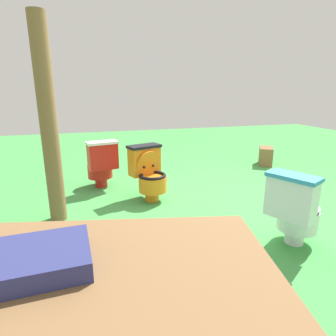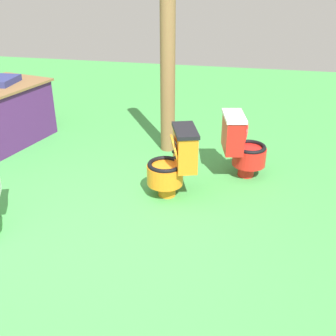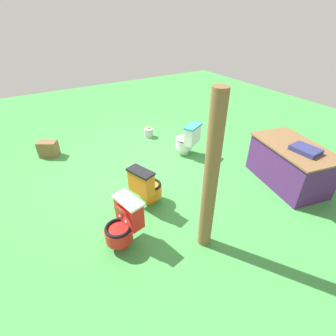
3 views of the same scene
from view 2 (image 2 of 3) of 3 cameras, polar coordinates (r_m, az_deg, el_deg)
The scene contains 4 objects.
ground at distance 3.62m, azimuth -9.38°, elevation -10.17°, with size 14.00×14.00×0.00m, color #429947.
toilet_orange at distance 4.07m, azimuth 0.87°, elevation 0.84°, with size 0.54×0.60×0.73m.
toilet_red at distance 4.54m, azimuth 10.30°, elevation 3.17°, with size 0.50×0.57×0.73m.
wooden_post at distance 4.96m, azimuth -0.04°, elevation 14.27°, with size 0.18×0.18×2.17m, color brown.
Camera 2 is at (-2.67, -1.17, 2.14)m, focal length 43.48 mm.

